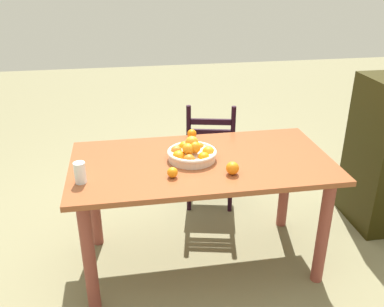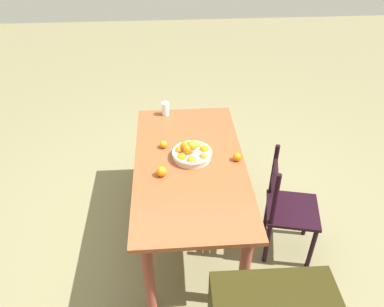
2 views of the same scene
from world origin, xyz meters
name	(u,v)px [view 1 (image 1 of 2)]	position (x,y,z in m)	size (l,w,h in m)	color
ground_plane	(201,260)	(0.00, 0.00, 0.00)	(12.00, 12.00, 0.00)	#746E4D
dining_table	(201,178)	(0.00, 0.00, 0.65)	(1.62, 0.84, 0.77)	brown
chair_near_window	(210,156)	(0.22, 0.74, 0.44)	(0.47, 0.47, 0.91)	black
fruit_bowl	(192,153)	(-0.06, 0.02, 0.82)	(0.31, 0.31, 0.15)	beige
orange_loose_0	(172,172)	(-0.21, -0.19, 0.80)	(0.06, 0.06, 0.06)	orange
orange_loose_1	(233,168)	(0.14, -0.21, 0.81)	(0.08, 0.08, 0.08)	orange
orange_loose_2	(192,134)	(0.00, 0.36, 0.81)	(0.06, 0.06, 0.06)	orange
drinking_glass	(80,173)	(-0.72, -0.17, 0.83)	(0.06, 0.06, 0.12)	silver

